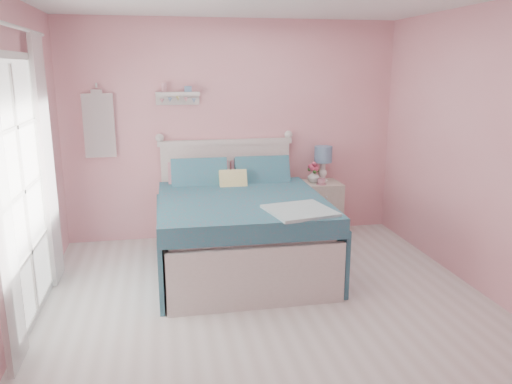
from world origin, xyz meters
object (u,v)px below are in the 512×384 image
object	(u,v)px
nightstand	(320,208)
vase	(314,176)
table_lamp	(323,157)
bed	(239,228)
teacup	(321,181)

from	to	relation	value
nightstand	vase	size ratio (longest dim) A/B	4.42
nightstand	table_lamp	world-z (taller)	table_lamp
bed	table_lamp	size ratio (longest dim) A/B	4.81
vase	bed	bearing A→B (deg)	-142.37
vase	teacup	xyz separation A→B (m)	(0.05, -0.14, -0.04)
table_lamp	nightstand	bearing A→B (deg)	-119.69
bed	teacup	xyz separation A→B (m)	(1.11, 0.68, 0.30)
nightstand	vase	bearing A→B (deg)	165.18
table_lamp	teacup	distance (m)	0.33
nightstand	teacup	distance (m)	0.39
teacup	bed	bearing A→B (deg)	-148.72
bed	table_lamp	bearing A→B (deg)	37.09
nightstand	teacup	size ratio (longest dim) A/B	7.00
bed	teacup	size ratio (longest dim) A/B	21.79
bed	nightstand	xyz separation A→B (m)	(1.15, 0.79, -0.07)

